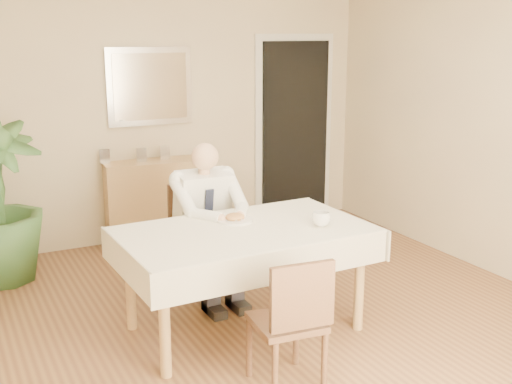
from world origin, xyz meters
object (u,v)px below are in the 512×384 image
chair_near (293,317)px  sideboard (159,202)px  dining_table (244,240)px  chair_far (198,231)px  seated_man (211,216)px  coffee_mug (321,219)px

chair_near → sideboard: size_ratio=0.79×
dining_table → sideboard: 2.17m
chair_far → seated_man: 0.35m
chair_near → seated_man: size_ratio=0.66×
chair_near → coffee_mug: coffee_mug is taller
dining_table → sideboard: size_ratio=1.67×
coffee_mug → seated_man: bearing=122.9°
sideboard → chair_far: bearing=-88.6°
chair_near → seated_man: seated_man is taller
seated_man → coffee_mug: size_ratio=9.77×
chair_far → coffee_mug: bearing=-61.4°
sideboard → chair_near: bearing=-87.9°
chair_near → seated_man: (0.09, 1.43, 0.23)m
coffee_mug → chair_near: bearing=-132.7°
chair_far → coffee_mug: (0.51, -1.07, 0.31)m
chair_far → seated_man: bearing=-86.8°
chair_near → coffee_mug: 0.95m
coffee_mug → chair_far: bearing=115.4°
chair_far → dining_table: bearing=-86.8°
dining_table → chair_near: chair_near is taller
chair_far → coffee_mug: chair_far is taller
chair_near → seated_man: 1.45m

